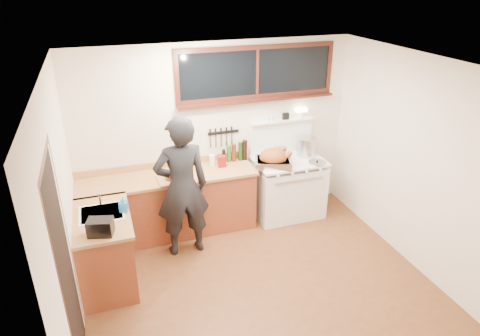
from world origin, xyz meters
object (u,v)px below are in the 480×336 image
object	(u,v)px
cutting_board	(175,176)
roast_turkey	(274,159)
man	(182,188)
vintage_stove	(287,186)

from	to	relation	value
cutting_board	roast_turkey	distance (m)	1.42
man	cutting_board	xyz separation A→B (m)	(-0.02, 0.34, 0.01)
man	cutting_board	size ratio (longest dim) A/B	4.00
roast_turkey	cutting_board	bearing A→B (deg)	179.95
man	roast_turkey	world-z (taller)	man
man	cutting_board	bearing A→B (deg)	93.87
vintage_stove	man	world-z (taller)	man
cutting_board	man	bearing A→B (deg)	-86.13
vintage_stove	cutting_board	size ratio (longest dim) A/B	3.34
roast_turkey	man	bearing A→B (deg)	-166.41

